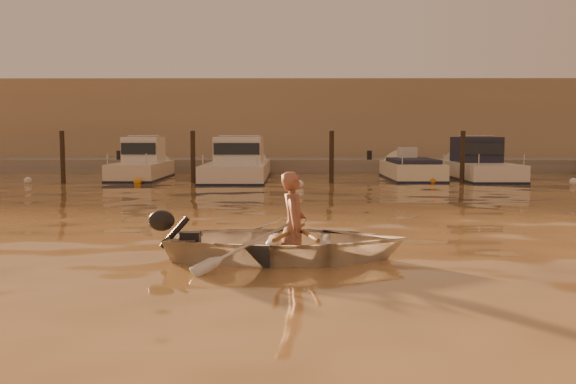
{
  "coord_description": "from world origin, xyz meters",
  "views": [
    {
      "loc": [
        -1.74,
        -10.69,
        1.91
      ],
      "look_at": [
        -1.8,
        1.95,
        0.75
      ],
      "focal_mm": 40.0,
      "sensor_mm": 36.0,
      "label": 1
    }
  ],
  "objects_px": {
    "person": "(294,225)",
    "moored_boat_1": "(141,164)",
    "moored_boat_3": "(411,174)",
    "waterfront_building": "(321,125)",
    "moored_boat_4": "(480,164)",
    "dinghy": "(287,242)",
    "moored_boat_2": "(238,164)"
  },
  "relations": [
    {
      "from": "moored_boat_1",
      "to": "waterfront_building",
      "type": "relative_size",
      "value": 0.12
    },
    {
      "from": "person",
      "to": "waterfront_building",
      "type": "bearing_deg",
      "value": -1.43
    },
    {
      "from": "moored_boat_3",
      "to": "waterfront_building",
      "type": "distance_m",
      "value": 11.68
    },
    {
      "from": "dinghy",
      "to": "moored_boat_3",
      "type": "bearing_deg",
      "value": -14.51
    },
    {
      "from": "moored_boat_1",
      "to": "moored_boat_3",
      "type": "height_order",
      "value": "moored_boat_1"
    },
    {
      "from": "moored_boat_4",
      "to": "waterfront_building",
      "type": "xyz_separation_m",
      "value": [
        -6.11,
        11.0,
        1.77
      ]
    },
    {
      "from": "moored_boat_3",
      "to": "waterfront_building",
      "type": "xyz_separation_m",
      "value": [
        -3.27,
        11.0,
        2.17
      ]
    },
    {
      "from": "moored_boat_3",
      "to": "waterfront_building",
      "type": "relative_size",
      "value": 0.12
    },
    {
      "from": "dinghy",
      "to": "moored_boat_1",
      "type": "xyz_separation_m",
      "value": [
        -6.2,
        17.05,
        0.37
      ]
    },
    {
      "from": "moored_boat_2",
      "to": "moored_boat_3",
      "type": "relative_size",
      "value": 1.42
    },
    {
      "from": "moored_boat_2",
      "to": "moored_boat_1",
      "type": "bearing_deg",
      "value": 180.0
    },
    {
      "from": "moored_boat_1",
      "to": "moored_boat_4",
      "type": "xyz_separation_m",
      "value": [
        14.11,
        0.0,
        0.0
      ]
    },
    {
      "from": "moored_boat_2",
      "to": "moored_boat_4",
      "type": "bearing_deg",
      "value": 0.0
    },
    {
      "from": "moored_boat_1",
      "to": "dinghy",
      "type": "bearing_deg",
      "value": -70.02
    },
    {
      "from": "dinghy",
      "to": "moored_boat_2",
      "type": "relative_size",
      "value": 0.45
    },
    {
      "from": "person",
      "to": "moored_boat_2",
      "type": "distance_m",
      "value": 17.2
    },
    {
      "from": "person",
      "to": "moored_boat_3",
      "type": "xyz_separation_m",
      "value": [
        4.97,
        17.05,
        -0.29
      ]
    },
    {
      "from": "dinghy",
      "to": "moored_boat_3",
      "type": "xyz_separation_m",
      "value": [
        5.07,
        17.05,
        -0.03
      ]
    },
    {
      "from": "moored_boat_2",
      "to": "waterfront_building",
      "type": "xyz_separation_m",
      "value": [
        3.96,
        11.0,
        1.77
      ]
    },
    {
      "from": "person",
      "to": "moored_boat_2",
      "type": "bearing_deg",
      "value": 9.59
    },
    {
      "from": "moored_boat_1",
      "to": "moored_boat_4",
      "type": "bearing_deg",
      "value": 0.0
    },
    {
      "from": "moored_boat_2",
      "to": "moored_boat_4",
      "type": "xyz_separation_m",
      "value": [
        10.07,
        0.0,
        0.0
      ]
    },
    {
      "from": "person",
      "to": "moored_boat_1",
      "type": "xyz_separation_m",
      "value": [
        -6.3,
        17.05,
        0.11
      ]
    },
    {
      "from": "moored_boat_3",
      "to": "person",
      "type": "bearing_deg",
      "value": -106.24
    },
    {
      "from": "dinghy",
      "to": "person",
      "type": "relative_size",
      "value": 2.22
    },
    {
      "from": "dinghy",
      "to": "moored_boat_2",
      "type": "bearing_deg",
      "value": 9.26
    },
    {
      "from": "moored_boat_3",
      "to": "moored_boat_4",
      "type": "bearing_deg",
      "value": 0.0
    },
    {
      "from": "moored_boat_3",
      "to": "moored_boat_4",
      "type": "xyz_separation_m",
      "value": [
        2.84,
        0.0,
        0.4
      ]
    },
    {
      "from": "moored_boat_3",
      "to": "moored_boat_4",
      "type": "relative_size",
      "value": 0.88
    },
    {
      "from": "dinghy",
      "to": "waterfront_building",
      "type": "xyz_separation_m",
      "value": [
        1.8,
        28.05,
        2.14
      ]
    },
    {
      "from": "person",
      "to": "moored_boat_4",
      "type": "bearing_deg",
      "value": -22.56
    },
    {
      "from": "moored_boat_1",
      "to": "moored_boat_2",
      "type": "relative_size",
      "value": 0.7
    }
  ]
}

